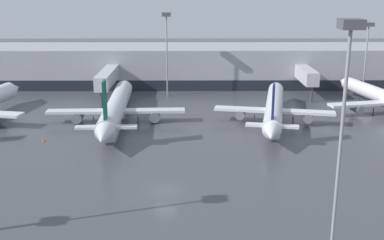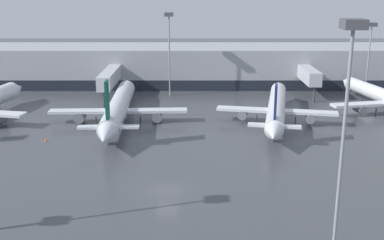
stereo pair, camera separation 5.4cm
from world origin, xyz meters
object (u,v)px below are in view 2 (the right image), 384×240
object	(u,v)px
apron_light_mast_2	(167,30)
apron_light_mast_1	(368,37)
traffic_cone_0	(43,140)
apron_light_mast_0	(346,77)
parked_jet_1	(116,108)
parked_jet_4	(274,108)

from	to	relation	value
apron_light_mast_2	apron_light_mast_1	bearing A→B (deg)	1.48
traffic_cone_0	apron_light_mast_1	distance (m)	69.11
apron_light_mast_0	apron_light_mast_1	world-z (taller)	apron_light_mast_0
parked_jet_1	apron_light_mast_1	distance (m)	55.63
apron_light_mast_0	apron_light_mast_1	distance (m)	68.69
parked_jet_4	traffic_cone_0	distance (m)	38.31
traffic_cone_0	apron_light_mast_0	size ratio (longest dim) A/B	0.03
traffic_cone_0	parked_jet_1	bearing A→B (deg)	47.13
parked_jet_1	apron_light_mast_0	size ratio (longest dim) A/B	1.85
apron_light_mast_2	traffic_cone_0	bearing A→B (deg)	-119.84
parked_jet_1	apron_light_mast_0	xyz separation A→B (m)	(25.39, -42.39, 13.44)
apron_light_mast_0	apron_light_mast_1	xyz separation A→B (m)	(24.99, 63.88, -3.64)
apron_light_mast_0	apron_light_mast_1	size ratio (longest dim) A/B	1.34
parked_jet_1	apron_light_mast_0	bearing A→B (deg)	-151.19
apron_light_mast_2	apron_light_mast_0	bearing A→B (deg)	-74.51
traffic_cone_0	apron_light_mast_0	distance (m)	50.01
traffic_cone_0	apron_light_mast_1	bearing A→B (deg)	27.99
parked_jet_4	apron_light_mast_2	distance (m)	30.66
apron_light_mast_0	apron_light_mast_2	size ratio (longest dim) A/B	1.18
parked_jet_4	apron_light_mast_0	size ratio (longest dim) A/B	1.70
apron_light_mast_0	apron_light_mast_2	distance (m)	65.19
parked_jet_1	parked_jet_4	xyz separation A→B (m)	(27.26, -0.67, 0.12)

